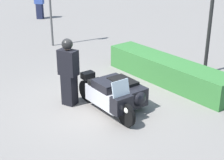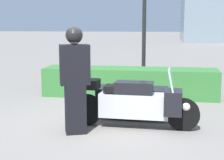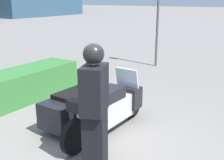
# 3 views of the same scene
# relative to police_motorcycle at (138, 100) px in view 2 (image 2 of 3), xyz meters

# --- Properties ---
(ground_plane) EXTENTS (160.00, 160.00, 0.00)m
(ground_plane) POSITION_rel_police_motorcycle_xyz_m (-0.68, -0.40, -0.45)
(ground_plane) COLOR slate
(police_motorcycle) EXTENTS (2.43, 1.34, 1.14)m
(police_motorcycle) POSITION_rel_police_motorcycle_xyz_m (0.00, 0.00, 0.00)
(police_motorcycle) COLOR black
(police_motorcycle) RESTS_ON ground
(officer_rider) EXTENTS (0.60, 0.48, 1.90)m
(officer_rider) POSITION_rel_police_motorcycle_xyz_m (-1.05, -0.85, 0.55)
(officer_rider) COLOR black
(officer_rider) RESTS_ON ground
(hedge_bush_curbside) EXTENTS (4.65, 0.96, 0.76)m
(hedge_bush_curbside) POSITION_rel_police_motorcycle_xyz_m (-0.43, 2.45, -0.07)
(hedge_bush_curbside) COLOR #337033
(hedge_bush_curbside) RESTS_ON ground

